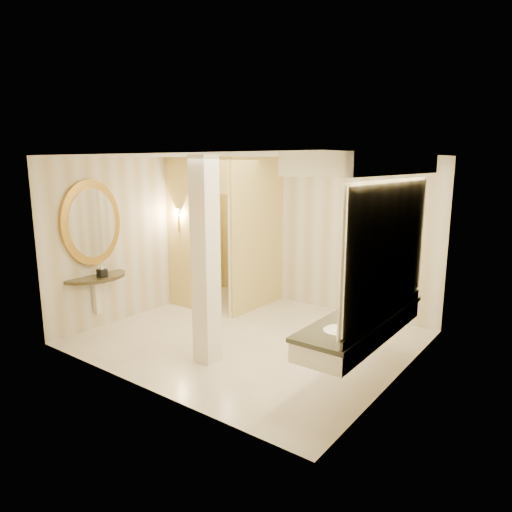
# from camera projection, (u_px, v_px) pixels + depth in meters

# --- Properties ---
(floor) EXTENTS (4.50, 4.50, 0.00)m
(floor) POSITION_uv_depth(u_px,v_px,m) (250.00, 337.00, 6.92)
(floor) COLOR white
(floor) RESTS_ON ground
(ceiling) EXTENTS (4.50, 4.50, 0.00)m
(ceiling) POSITION_uv_depth(u_px,v_px,m) (250.00, 156.00, 6.38)
(ceiling) COLOR silver
(ceiling) RESTS_ON wall_back
(wall_back) EXTENTS (4.50, 0.02, 2.70)m
(wall_back) POSITION_uv_depth(u_px,v_px,m) (317.00, 234.00, 8.22)
(wall_back) COLOR beige
(wall_back) RESTS_ON floor
(wall_front) EXTENTS (4.50, 0.02, 2.70)m
(wall_front) POSITION_uv_depth(u_px,v_px,m) (141.00, 277.00, 5.08)
(wall_front) COLOR beige
(wall_front) RESTS_ON floor
(wall_left) EXTENTS (0.02, 4.00, 2.70)m
(wall_left) POSITION_uv_depth(u_px,v_px,m) (148.00, 236.00, 7.97)
(wall_left) COLOR beige
(wall_left) RESTS_ON floor
(wall_right) EXTENTS (0.02, 4.00, 2.70)m
(wall_right) POSITION_uv_depth(u_px,v_px,m) (402.00, 272.00, 5.33)
(wall_right) COLOR beige
(wall_right) RESTS_ON floor
(toilet_closet) EXTENTS (1.50, 1.55, 2.70)m
(toilet_closet) POSITION_uv_depth(u_px,v_px,m) (232.00, 233.00, 8.07)
(toilet_closet) COLOR #E6D478
(toilet_closet) RESTS_ON floor
(wall_sconce) EXTENTS (0.14, 0.14, 0.42)m
(wall_sconce) POSITION_uv_depth(u_px,v_px,m) (178.00, 213.00, 8.04)
(wall_sconce) COLOR gold
(wall_sconce) RESTS_ON toilet_closet
(vanity) EXTENTS (0.75, 2.43, 2.09)m
(vanity) POSITION_uv_depth(u_px,v_px,m) (368.00, 251.00, 5.12)
(vanity) COLOR white
(vanity) RESTS_ON floor
(console_shelf) EXTENTS (1.02, 1.02, 1.96)m
(console_shelf) POSITION_uv_depth(u_px,v_px,m) (92.00, 246.00, 7.06)
(console_shelf) COLOR black
(console_shelf) RESTS_ON floor
(pillar) EXTENTS (0.27, 0.27, 2.70)m
(pillar) POSITION_uv_depth(u_px,v_px,m) (206.00, 262.00, 5.86)
(pillar) COLOR white
(pillar) RESTS_ON floor
(tissue_box) EXTENTS (0.13, 0.13, 0.12)m
(tissue_box) POSITION_uv_depth(u_px,v_px,m) (102.00, 273.00, 7.02)
(tissue_box) COLOR black
(tissue_box) RESTS_ON console_shelf
(toilet) EXTENTS (0.49, 0.76, 0.74)m
(toilet) POSITION_uv_depth(u_px,v_px,m) (252.00, 278.00, 8.98)
(toilet) COLOR white
(toilet) RESTS_ON floor
(soap_bottle_a) EXTENTS (0.08, 0.08, 0.14)m
(soap_bottle_a) POSITION_uv_depth(u_px,v_px,m) (372.00, 301.00, 5.56)
(soap_bottle_a) COLOR beige
(soap_bottle_a) RESTS_ON vanity
(soap_bottle_b) EXTENTS (0.11, 0.11, 0.12)m
(soap_bottle_b) POSITION_uv_depth(u_px,v_px,m) (369.00, 304.00, 5.49)
(soap_bottle_b) COLOR silver
(soap_bottle_b) RESTS_ON vanity
(soap_bottle_c) EXTENTS (0.11, 0.11, 0.24)m
(soap_bottle_c) POSITION_uv_depth(u_px,v_px,m) (368.00, 295.00, 5.63)
(soap_bottle_c) COLOR #C6B28C
(soap_bottle_c) RESTS_ON vanity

